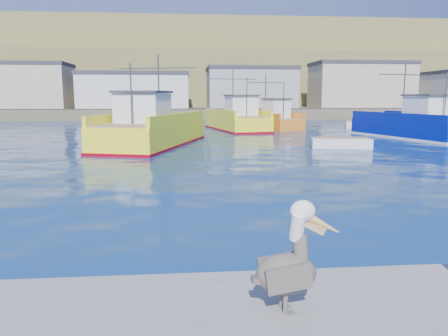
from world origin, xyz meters
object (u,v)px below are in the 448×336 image
trawler_blue (414,126)px  pelican (289,264)px  trawler_yellow_b (237,120)px  skiff_mid (341,144)px  boat_orange (271,119)px  trawler_yellow_a (152,130)px  skiff_far (352,125)px

trawler_blue → pelican: 35.91m
trawler_yellow_b → skiff_mid: size_ratio=2.88×
boat_orange → trawler_yellow_b: bearing=-163.9°
trawler_blue → boat_orange: trawler_blue is taller
trawler_yellow_b → pelican: trawler_yellow_b is taller
trawler_yellow_a → skiff_mid: trawler_yellow_a is taller
skiff_far → trawler_yellow_b: bearing=-167.2°
trawler_yellow_a → trawler_yellow_b: 16.94m
trawler_yellow_a → skiff_far: bearing=39.1°
trawler_yellow_a → trawler_blue: bearing=10.5°
trawler_yellow_b → trawler_blue: (14.28, -10.74, -0.00)m
skiff_far → trawler_yellow_a: bearing=-140.9°
boat_orange → pelican: boat_orange is taller
trawler_blue → pelican: size_ratio=7.67×
skiff_mid → pelican: 25.82m
boat_orange → skiff_far: (10.29, 2.10, -0.76)m
trawler_yellow_a → trawler_yellow_b: size_ratio=1.13×
trawler_yellow_b → boat_orange: trawler_yellow_b is taller
trawler_blue → pelican: trawler_blue is taller
trawler_yellow_a → skiff_mid: bearing=-11.1°
boat_orange → pelican: (-8.25, -42.65, 0.14)m
pelican → trawler_blue: bearing=58.9°
trawler_yellow_a → trawler_yellow_b: bearing=61.6°
trawler_yellow_b → boat_orange: 4.16m
trawler_yellow_b → skiff_mid: trawler_yellow_b is taller
trawler_yellow_b → skiff_far: (14.29, 3.25, -0.77)m
trawler_yellow_a → trawler_yellow_b: trawler_yellow_a is taller
skiff_far → boat_orange: bearing=-168.5°
boat_orange → pelican: 43.44m
trawler_blue → skiff_far: trawler_blue is taller
trawler_yellow_b → skiff_far: size_ratio=2.77×
pelican → boat_orange: bearing=79.0°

